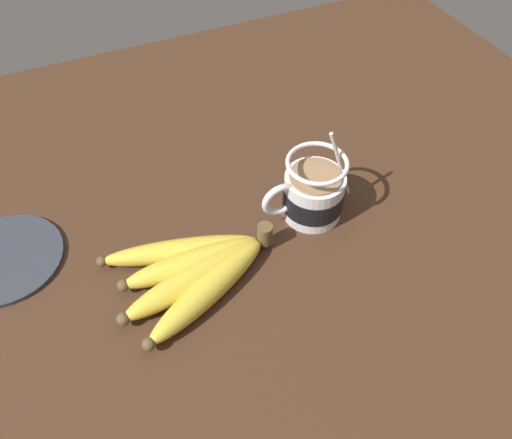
% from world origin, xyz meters
% --- Properties ---
extents(table, '(1.12, 1.12, 0.03)m').
position_xyz_m(table, '(0.00, 0.00, 0.02)').
color(table, '#422819').
rests_on(table, ground).
extents(coffee_mug, '(0.13, 0.08, 0.14)m').
position_xyz_m(coffee_mug, '(-0.03, -0.04, 0.07)').
color(coffee_mug, silver).
rests_on(coffee_mug, table).
extents(banana_bunch, '(0.22, 0.16, 0.04)m').
position_xyz_m(banana_bunch, '(0.16, 0.00, 0.05)').
color(banana_bunch, brown).
rests_on(banana_bunch, table).
extents(small_plate, '(0.15, 0.15, 0.01)m').
position_xyz_m(small_plate, '(0.37, -0.12, 0.03)').
color(small_plate, '#333842').
rests_on(small_plate, table).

